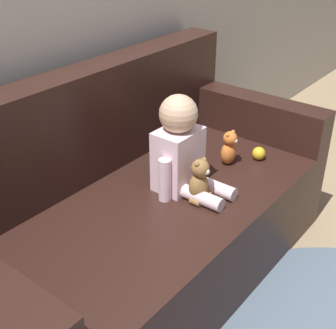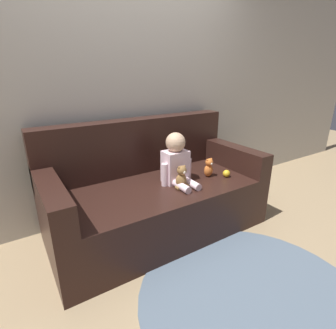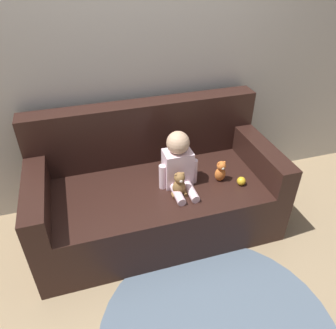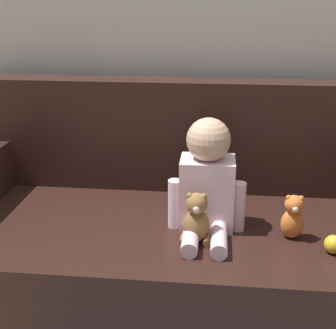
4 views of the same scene
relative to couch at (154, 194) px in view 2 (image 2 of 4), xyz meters
name	(u,v)px [view 2 (image 2 of 4)]	position (x,y,z in m)	size (l,w,h in m)	color
ground_plane	(158,228)	(0.00, -0.06, -0.34)	(12.00, 12.00, 0.00)	#9E8460
wall_back	(127,86)	(0.00, 0.49, 0.96)	(8.00, 0.05, 2.60)	#ADA89E
couch	(154,194)	(0.00, 0.00, 0.00)	(1.94, 0.94, 1.01)	black
person_baby	(176,162)	(0.16, -0.12, 0.33)	(0.31, 0.37, 0.46)	silver
teddy_bear_brown	(181,178)	(0.13, -0.25, 0.23)	(0.12, 0.10, 0.21)	olive
plush_toy_side	(209,168)	(0.50, -0.18, 0.22)	(0.09, 0.08, 0.18)	orange
toy_ball	(226,173)	(0.64, -0.28, 0.17)	(0.07, 0.07, 0.07)	gold
floor_rug	(253,298)	(0.12, -1.12, -0.34)	(1.54, 1.54, 0.01)	slate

